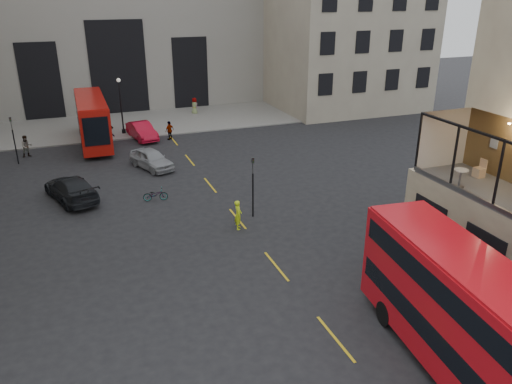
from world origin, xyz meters
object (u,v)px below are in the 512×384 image
object	(u,v)px
bus_near	(475,321)
cafe_table_far	(460,175)
traffic_light_far	(13,134)
pedestrian_d	(195,106)
car_c	(71,189)
bicycle	(155,195)
pedestrian_b	(111,135)
street_lamp_b	(122,110)
cafe_chair_d	(479,172)
cyclist	(238,215)
car_a	(152,159)
pedestrian_a	(27,146)
pedestrian_c	(170,130)
bus_far	(92,118)
car_b	(142,131)
traffic_light_near	(253,179)

from	to	relation	value
bus_near	cafe_table_far	bearing A→B (deg)	54.58
traffic_light_far	pedestrian_d	distance (m)	21.03
car_c	pedestrian_d	distance (m)	25.00
bicycle	pedestrian_b	world-z (taller)	pedestrian_b
street_lamp_b	bicycle	size ratio (longest dim) A/B	3.34
cafe_table_far	bicycle	bearing A→B (deg)	129.08
cafe_table_far	cafe_chair_d	world-z (taller)	cafe_chair_d
cyclist	pedestrian_d	distance (m)	29.30
car_a	cafe_chair_d	distance (m)	23.94
cyclist	pedestrian_a	distance (m)	22.40
street_lamp_b	pedestrian_c	size ratio (longest dim) A/B	3.05
pedestrian_d	car_a	bearing A→B (deg)	124.93
pedestrian_c	bus_near	bearing A→B (deg)	61.36
bus_near	bus_far	distance (m)	36.64
bus_far	pedestrian_a	size ratio (longest dim) A/B	5.78
pedestrian_d	cafe_table_far	bearing A→B (deg)	154.38
car_a	cafe_chair_d	world-z (taller)	cafe_chair_d
car_a	car_b	xyz separation A→B (m)	(0.60, 8.52, 0.02)
car_c	pedestrian_a	size ratio (longest dim) A/B	2.99
traffic_light_far	cyclist	world-z (taller)	traffic_light_far
traffic_light_near	pedestrian_d	distance (m)	27.89
pedestrian_b	pedestrian_c	size ratio (longest dim) A/B	0.99
car_c	cyclist	xyz separation A→B (m)	(8.85, -7.98, 0.09)
pedestrian_d	traffic_light_near	bearing A→B (deg)	142.70
traffic_light_near	bus_near	size ratio (longest dim) A/B	0.33
pedestrian_c	cafe_chair_d	distance (m)	29.33
car_c	traffic_light_far	bearing A→B (deg)	-85.83
car_c	pedestrian_d	xyz separation A→B (m)	(13.69, 20.92, 0.14)
pedestrian_b	car_a	bearing A→B (deg)	-128.50
pedestrian_a	pedestrian_b	world-z (taller)	pedestrian_a
bicycle	cyclist	bearing A→B (deg)	-138.06
pedestrian_a	pedestrian_b	xyz separation A→B (m)	(6.85, 1.27, -0.05)
pedestrian_b	pedestrian_d	world-z (taller)	pedestrian_d
street_lamp_b	pedestrian_d	xyz separation A→B (m)	(8.46, 5.63, -1.47)
bicycle	traffic_light_far	bearing A→B (deg)	47.54
car_b	pedestrian_a	bearing A→B (deg)	-178.81
traffic_light_near	car_a	bearing A→B (deg)	110.65
pedestrian_d	pedestrian_a	bearing A→B (deg)	90.47
car_b	pedestrian_c	size ratio (longest dim) A/B	2.71
pedestrian_b	cafe_table_far	distance (m)	31.62
bus_far	bicycle	bearing A→B (deg)	-79.75
pedestrian_a	cafe_chair_d	size ratio (longest dim) A/B	2.08
car_a	cafe_table_far	size ratio (longest dim) A/B	5.45
cafe_table_far	traffic_light_near	bearing A→B (deg)	123.82
car_c	cafe_chair_d	bearing A→B (deg)	121.73
traffic_light_near	street_lamp_b	bearing A→B (deg)	102.80
bus_near	bicycle	distance (m)	21.62
pedestrian_a	pedestrian_b	size ratio (longest dim) A/B	1.06
street_lamp_b	car_a	distance (m)	11.01
bus_far	car_b	world-z (taller)	bus_far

